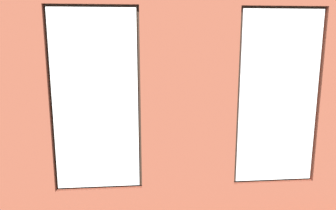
{
  "coord_description": "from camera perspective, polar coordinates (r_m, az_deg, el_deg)",
  "views": [
    {
      "loc": [
        0.59,
        6.33,
        2.38
      ],
      "look_at": [
        0.05,
        0.4,
        1.18
      ],
      "focal_mm": 35.0,
      "sensor_mm": 36.0,
      "label": 1
    }
  ],
  "objects": [
    {
      "name": "coffee_table",
      "position": [
        7.11,
        -1.51,
        -4.73
      ],
      "size": [
        1.38,
        0.83,
        0.46
      ],
      "color": "olive",
      "rests_on": "ground_plane"
    },
    {
      "name": "cup_ceramic",
      "position": [
        7.08,
        -1.51,
        -3.89
      ],
      "size": [
        0.09,
        0.09,
        0.11
      ],
      "primitive_type": "cylinder",
      "color": "#4C4C51",
      "rests_on": "coffee_table"
    },
    {
      "name": "papasan_chair",
      "position": [
        8.17,
        -6.51,
        -2.35
      ],
      "size": [
        1.12,
        1.12,
        0.7
      ],
      "color": "olive",
      "rests_on": "ground_plane"
    },
    {
      "name": "remote_black",
      "position": [
        6.96,
        -4.86,
        -4.57
      ],
      "size": [
        0.17,
        0.06,
        0.02
      ],
      "primitive_type": "cube",
      "rotation": [
        0.0,
        0.0,
        1.51
      ],
      "color": "black",
      "rests_on": "coffee_table"
    },
    {
      "name": "potted_plant_corner_near_left",
      "position": [
        9.02,
        14.82,
        -0.61
      ],
      "size": [
        0.6,
        0.6,
        0.87
      ],
      "color": "#9E5638",
      "rests_on": "ground_plane"
    },
    {
      "name": "potted_plant_between_couches",
      "position": [
        4.98,
        11.09,
        -9.61
      ],
      "size": [
        0.65,
        0.65,
        0.93
      ],
      "color": "#9E5638",
      "rests_on": "ground_plane"
    },
    {
      "name": "couch_by_window",
      "position": [
        4.86,
        -5.73,
        -13.59
      ],
      "size": [
        1.95,
        0.87,
        0.8
      ],
      "color": "black",
      "rests_on": "ground_plane"
    },
    {
      "name": "white_wall_right",
      "position": [
        6.61,
        -26.57,
        4.74
      ],
      "size": [
        0.1,
        4.91,
        3.5
      ],
      "primitive_type": "cube",
      "color": "silver",
      "rests_on": "ground_plane"
    },
    {
      "name": "table_plant_small",
      "position": [
        6.94,
        -0.6,
        -3.46
      ],
      "size": [
        0.16,
        0.16,
        0.26
      ],
      "color": "brown",
      "rests_on": "coffee_table"
    },
    {
      "name": "ground_plane",
      "position": [
        6.8,
        0.07,
        -9.5
      ],
      "size": [
        6.67,
        5.91,
        0.1
      ],
      "primitive_type": "cube",
      "color": "brown"
    },
    {
      "name": "tv_flatscreen",
      "position": [
        7.03,
        -22.48,
        -1.42
      ],
      "size": [
        1.03,
        0.2,
        0.72
      ],
      "color": "black",
      "rests_on": "media_console"
    },
    {
      "name": "potted_plant_by_left_couch",
      "position": [
        7.65,
        14.27,
        -4.35
      ],
      "size": [
        0.28,
        0.28,
        0.5
      ],
      "color": "brown",
      "rests_on": "ground_plane"
    },
    {
      "name": "potted_plant_foreground_right",
      "position": [
        8.55,
        -17.31,
        0.88
      ],
      "size": [
        1.12,
        1.13,
        1.59
      ],
      "color": "#47423D",
      "rests_on": "ground_plane"
    },
    {
      "name": "candle_jar",
      "position": [
        7.26,
        1.41,
        -3.56
      ],
      "size": [
        0.08,
        0.08,
        0.1
      ],
      "primitive_type": "cylinder",
      "color": "#B7333D",
      "rests_on": "coffee_table"
    },
    {
      "name": "brick_wall_with_windows",
      "position": [
        3.86,
        3.62,
        1.85
      ],
      "size": [
        6.07,
        0.3,
        3.5
      ],
      "color": "brown",
      "rests_on": "ground_plane"
    },
    {
      "name": "media_console",
      "position": [
        7.19,
        -22.1,
        -6.43
      ],
      "size": [
        1.18,
        0.42,
        0.56
      ],
      "primitive_type": "cube",
      "color": "black",
      "rests_on": "ground_plane"
    },
    {
      "name": "couch_left",
      "position": [
        6.6,
        21.56,
        -7.49
      ],
      "size": [
        0.97,
        1.91,
        0.8
      ],
      "rotation": [
        0.0,
        0.0,
        1.63
      ],
      "color": "black",
      "rests_on": "ground_plane"
    },
    {
      "name": "remote_silver",
      "position": [
        7.18,
        -2.94,
        -4.03
      ],
      "size": [
        0.14,
        0.17,
        0.02
      ],
      "primitive_type": "cube",
      "rotation": [
        0.0,
        0.0,
        0.59
      ],
      "color": "#B2B2B7",
      "rests_on": "coffee_table"
    },
    {
      "name": "potted_plant_near_tv",
      "position": [
        5.99,
        -20.09,
        -6.52
      ],
      "size": [
        0.59,
        0.59,
        0.96
      ],
      "color": "beige",
      "rests_on": "ground_plane"
    }
  ]
}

